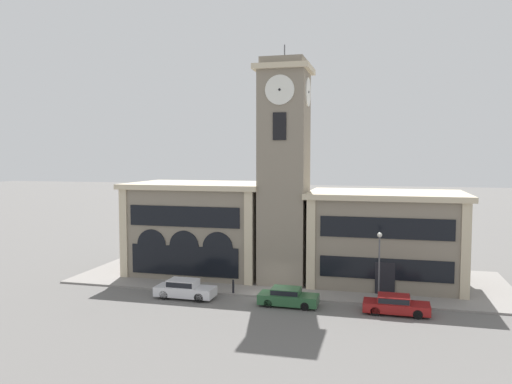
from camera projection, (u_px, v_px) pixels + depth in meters
The scene contains 10 objects.
ground_plane at pixel (271, 298), 38.02m from camera, with size 300.00×300.00×0.00m, color #605E5B.
sidewalk_kerb at pixel (287, 277), 44.32m from camera, with size 37.03×13.05×0.15m.
clock_tower at pixel (284, 172), 41.98m from camera, with size 4.57×4.57×20.05m.
town_hall_left_wing at pixel (201, 227), 46.45m from camera, with size 12.82×8.88×8.38m.
town_hall_right_wing at pixel (385, 237), 42.38m from camera, with size 12.98×8.88×7.83m.
parked_car_near at pixel (185, 288), 38.07m from camera, with size 4.59×1.83×1.43m.
parked_car_mid at pixel (288, 297), 36.10m from camera, with size 4.32×1.79×1.32m.
parked_car_far at pixel (395, 304), 34.25m from camera, with size 4.47×1.79×1.30m.
street_lamp at pixel (379, 256), 36.45m from camera, with size 0.36×0.36×5.14m.
bollard at pixel (233, 286), 38.97m from camera, with size 0.18×0.18×1.06m.
Camera 1 is at (8.07, -36.48, 10.84)m, focal length 35.00 mm.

